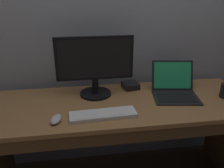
% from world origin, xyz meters
% --- Properties ---
extents(desk, '(1.86, 0.64, 0.75)m').
position_xyz_m(desk, '(0.00, -0.01, 0.53)').
color(desk, olive).
rests_on(desk, ground).
extents(laptop_black, '(0.36, 0.36, 0.22)m').
position_xyz_m(laptop_black, '(0.41, 0.07, 0.80)').
color(laptop_black, black).
rests_on(laptop_black, desk).
extents(external_monitor, '(0.54, 0.23, 0.43)m').
position_xyz_m(external_monitor, '(-0.17, 0.14, 0.98)').
color(external_monitor, black).
rests_on(external_monitor, desk).
extents(wired_keyboard, '(0.41, 0.14, 0.03)m').
position_xyz_m(wired_keyboard, '(-0.15, -0.17, 0.76)').
color(wired_keyboard, white).
rests_on(wired_keyboard, desk).
extents(computer_mouse, '(0.08, 0.12, 0.03)m').
position_xyz_m(computer_mouse, '(-0.43, -0.19, 0.77)').
color(computer_mouse, '#B7B7BC').
rests_on(computer_mouse, desk).
extents(external_drive_box, '(0.13, 0.14, 0.04)m').
position_xyz_m(external_drive_box, '(0.11, 0.23, 0.77)').
color(external_drive_box, black).
rests_on(external_drive_box, desk).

